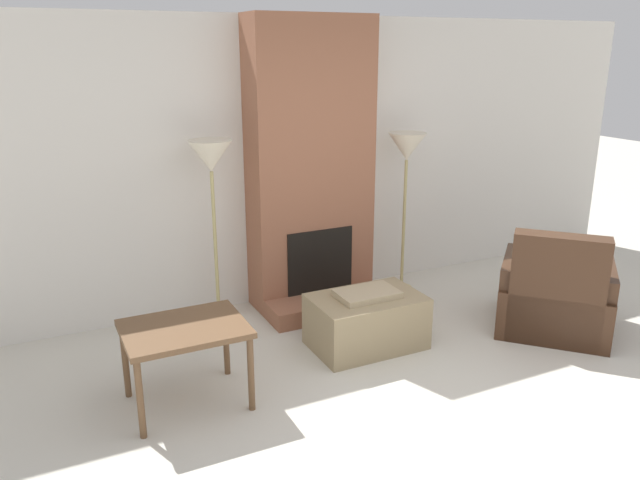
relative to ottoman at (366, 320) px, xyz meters
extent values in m
plane|color=beige|center=(0.01, -1.35, -0.22)|extent=(24.00, 24.00, 0.00)
cube|color=silver|center=(0.01, 1.31, 1.08)|extent=(7.82, 0.06, 2.60)
cube|color=#935B42|center=(0.01, 1.08, 1.08)|extent=(1.13, 0.39, 2.60)
cube|color=#935B42|center=(0.01, 0.70, -0.14)|extent=(1.13, 0.37, 0.16)
cube|color=black|center=(0.01, 0.88, 0.23)|extent=(0.65, 0.02, 0.59)
cube|color=#998460|center=(0.00, 0.00, -0.01)|extent=(0.88, 0.57, 0.43)
cube|color=tan|center=(0.00, 0.00, 0.23)|extent=(0.48, 0.32, 0.05)
cube|color=#422819|center=(1.63, -0.40, -0.01)|extent=(1.25, 1.25, 0.42)
cube|color=#422819|center=(1.38, -0.63, 0.24)|extent=(0.64, 0.66, 0.93)
cube|color=#422819|center=(1.88, -0.66, 0.08)|extent=(0.69, 0.66, 0.60)
cube|color=#422819|center=(1.38, -0.13, 0.08)|extent=(0.69, 0.66, 0.60)
cube|color=brown|center=(-1.51, -0.21, 0.33)|extent=(0.80, 0.61, 0.04)
cylinder|color=brown|center=(-1.87, -0.48, 0.04)|extent=(0.04, 0.04, 0.53)
cylinder|color=brown|center=(-1.15, -0.48, 0.04)|extent=(0.04, 0.04, 0.53)
cylinder|color=brown|center=(-1.87, 0.06, 0.04)|extent=(0.04, 0.04, 0.53)
cylinder|color=brown|center=(-1.15, 0.06, 0.04)|extent=(0.04, 0.04, 0.53)
cylinder|color=tan|center=(-0.95, 0.93, -0.21)|extent=(0.21, 0.21, 0.02)
cylinder|color=tan|center=(-0.95, 0.93, 0.46)|extent=(0.03, 0.03, 1.34)
cone|color=silver|center=(-0.95, 0.93, 1.26)|extent=(0.36, 0.36, 0.26)
cylinder|color=tan|center=(0.95, 0.93, -0.21)|extent=(0.21, 0.21, 0.02)
cylinder|color=tan|center=(0.95, 0.93, 0.44)|extent=(0.03, 0.03, 1.29)
cone|color=silver|center=(0.95, 0.93, 1.21)|extent=(0.36, 0.36, 0.26)
camera|label=1|loc=(-2.35, -3.97, 2.11)|focal=35.00mm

